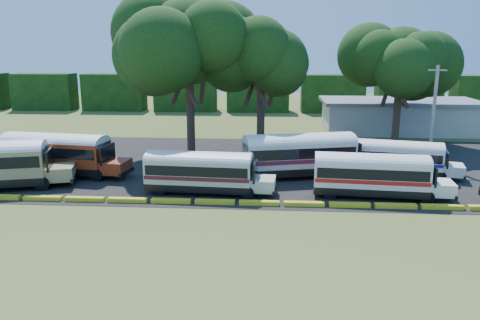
# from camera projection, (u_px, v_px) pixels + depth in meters

# --- Properties ---
(ground) EXTENTS (160.00, 160.00, 0.00)m
(ground) POSITION_uv_depth(u_px,v_px,m) (236.00, 210.00, 30.55)
(ground) COLOR #38541C
(ground) RESTS_ON ground
(asphalt_strip) EXTENTS (64.00, 24.00, 0.02)m
(asphalt_strip) POSITION_uv_depth(u_px,v_px,m) (257.00, 165.00, 42.12)
(asphalt_strip) COLOR black
(asphalt_strip) RESTS_ON ground
(curb) EXTENTS (53.70, 0.45, 0.30)m
(curb) POSITION_uv_depth(u_px,v_px,m) (237.00, 202.00, 31.48)
(curb) COLOR gold
(curb) RESTS_ON ground
(terminal_building) EXTENTS (19.00, 9.00, 4.00)m
(terminal_building) POSITION_uv_depth(u_px,v_px,m) (399.00, 116.00, 57.97)
(terminal_building) COLOR #B9B4A9
(terminal_building) RESTS_ON ground
(treeline_backdrop) EXTENTS (130.00, 4.00, 6.00)m
(treeline_backdrop) POSITION_uv_depth(u_px,v_px,m) (258.00, 93.00, 76.38)
(treeline_backdrop) COLOR black
(treeline_backdrop) RESTS_ON ground
(bus_red) EXTENTS (10.86, 4.00, 3.49)m
(bus_red) POSITION_uv_depth(u_px,v_px,m) (58.00, 152.00, 38.30)
(bus_red) COLOR black
(bus_red) RESTS_ON ground
(bus_cream_west) EXTENTS (9.48, 2.95, 3.07)m
(bus_cream_west) POSITION_uv_depth(u_px,v_px,m) (202.00, 170.00, 33.58)
(bus_cream_west) COLOR black
(bus_cream_west) RESTS_ON ground
(bus_cream_east) EXTENTS (11.24, 5.32, 3.59)m
(bus_cream_east) POSITION_uv_depth(u_px,v_px,m) (302.00, 153.00, 37.78)
(bus_cream_east) COLOR black
(bus_cream_east) RESTS_ON ground
(bus_white_red) EXTENTS (9.69, 3.17, 3.13)m
(bus_white_red) POSITION_uv_depth(u_px,v_px,m) (374.00, 173.00, 32.71)
(bus_white_red) COLOR black
(bus_white_red) RESTS_ON ground
(bus_white_blue) EXTENTS (9.23, 4.10, 2.95)m
(bus_white_blue) POSITION_uv_depth(u_px,v_px,m) (397.00, 156.00, 38.13)
(bus_white_blue) COLOR black
(bus_white_blue) RESTS_ON ground
(tree_west) EXTENTS (11.11, 11.11, 14.93)m
(tree_west) POSITION_uv_depth(u_px,v_px,m) (189.00, 42.00, 44.16)
(tree_west) COLOR #3B2B1D
(tree_west) RESTS_ON ground
(tree_center) EXTENTS (8.45, 8.45, 12.89)m
(tree_center) POSITION_uv_depth(u_px,v_px,m) (261.00, 53.00, 46.40)
(tree_center) COLOR #3B2B1D
(tree_center) RESTS_ON ground
(tree_east) EXTENTS (9.32, 9.32, 12.47)m
(tree_east) POSITION_uv_depth(u_px,v_px,m) (401.00, 60.00, 49.77)
(tree_east) COLOR #3B2B1D
(tree_east) RESTS_ON ground
(utility_pole) EXTENTS (1.60, 0.30, 8.79)m
(utility_pole) POSITION_uv_depth(u_px,v_px,m) (433.00, 114.00, 41.97)
(utility_pole) COLOR gray
(utility_pole) RESTS_ON ground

